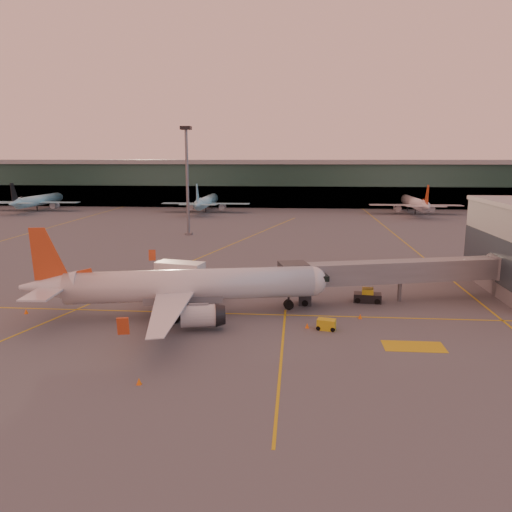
# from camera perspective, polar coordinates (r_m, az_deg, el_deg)

# --- Properties ---
(ground) EXTENTS (600.00, 600.00, 0.00)m
(ground) POSITION_cam_1_polar(r_m,az_deg,el_deg) (55.44, -2.03, -8.21)
(ground) COLOR #4C4F54
(ground) RESTS_ON ground
(taxi_markings) EXTENTS (100.12, 173.00, 0.01)m
(taxi_markings) POSITION_cam_1_polar(r_m,az_deg,el_deg) (99.08, -3.20, 0.47)
(taxi_markings) COLOR gold
(taxi_markings) RESTS_ON ground
(terminal) EXTENTS (400.00, 20.00, 17.60)m
(terminal) POSITION_cam_1_polar(r_m,az_deg,el_deg) (194.05, 2.96, 8.32)
(terminal) COLOR #19382D
(terminal) RESTS_ON ground
(mast_west_near) EXTENTS (2.40, 2.40, 25.60)m
(mast_west_near) POSITION_cam_1_polar(r_m,az_deg,el_deg) (120.86, -7.89, 9.40)
(mast_west_near) COLOR slate
(mast_west_near) RESTS_ON ground
(distant_aircraft_row) EXTENTS (290.00, 34.00, 13.00)m
(distant_aircraft_row) POSITION_cam_1_polar(r_m,az_deg,el_deg) (173.07, -4.33, 5.05)
(distant_aircraft_row) COLOR #87D0E3
(distant_aircraft_row) RESTS_ON ground
(main_airplane) EXTENTS (35.49, 32.25, 10.79)m
(main_airplane) POSITION_cam_1_polar(r_m,az_deg,el_deg) (59.33, -8.52, -3.49)
(main_airplane) COLOR silver
(main_airplane) RESTS_ON ground
(jet_bridge) EXTENTS (32.37, 11.21, 5.50)m
(jet_bridge) POSITION_cam_1_polar(r_m,az_deg,el_deg) (67.86, 17.27, -1.77)
(jet_bridge) COLOR slate
(jet_bridge) RESTS_ON ground
(catering_truck) EXTENTS (6.71, 4.13, 4.85)m
(catering_truck) POSITION_cam_1_polar(r_m,az_deg,el_deg) (67.00, -8.59, -2.45)
(catering_truck) COLOR #B43F19
(catering_truck) RESTS_ON ground
(gpu_cart) EXTENTS (2.23, 1.62, 1.18)m
(gpu_cart) POSITION_cam_1_polar(r_m,az_deg,el_deg) (55.22, 8.04, -7.77)
(gpu_cart) COLOR gold
(gpu_cart) RESTS_ON ground
(pushback_tug) EXTENTS (3.69, 2.28, 1.80)m
(pushback_tug) POSITION_cam_1_polar(r_m,az_deg,el_deg) (66.38, 12.62, -4.54)
(pushback_tug) COLOR black
(pushback_tug) RESTS_ON ground
(cone_nose) EXTENTS (0.44, 0.44, 0.56)m
(cone_nose) POSITION_cam_1_polar(r_m,az_deg,el_deg) (59.64, 11.83, -6.77)
(cone_nose) COLOR orange
(cone_nose) RESTS_ON ground
(cone_tail) EXTENTS (0.47, 0.47, 0.60)m
(cone_tail) POSITION_cam_1_polar(r_m,az_deg,el_deg) (66.19, -24.79, -5.77)
(cone_tail) COLOR orange
(cone_tail) RESTS_ON ground
(cone_wing_right) EXTENTS (0.44, 0.44, 0.57)m
(cone_wing_right) POSITION_cam_1_polar(r_m,az_deg,el_deg) (43.50, -13.22, -13.77)
(cone_wing_right) COLOR orange
(cone_wing_right) RESTS_ON ground
(cone_wing_left) EXTENTS (0.49, 0.49, 0.62)m
(cone_wing_left) POSITION_cam_1_polar(r_m,az_deg,el_deg) (77.62, -5.63, -2.36)
(cone_wing_left) COLOR orange
(cone_wing_left) RESTS_ON ground
(cone_fwd) EXTENTS (0.43, 0.43, 0.55)m
(cone_fwd) POSITION_cam_1_polar(r_m,az_deg,el_deg) (55.60, 5.87, -7.92)
(cone_fwd) COLOR orange
(cone_fwd) RESTS_ON ground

